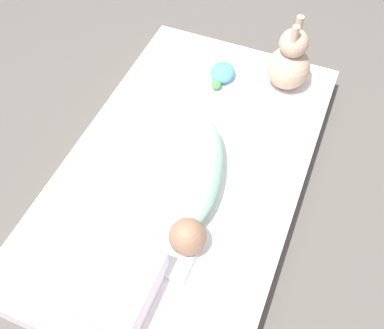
% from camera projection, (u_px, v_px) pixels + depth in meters
% --- Properties ---
extents(ground_plane, '(12.00, 12.00, 0.00)m').
position_uv_depth(ground_plane, '(186.00, 180.00, 1.92)').
color(ground_plane, '#514C47').
extents(bed_mattress, '(1.57, 0.93, 0.12)m').
position_uv_depth(bed_mattress, '(186.00, 172.00, 1.87)').
color(bed_mattress, white).
rests_on(bed_mattress, ground_plane).
extents(burp_cloth, '(0.20, 0.18, 0.02)m').
position_uv_depth(burp_cloth, '(172.00, 250.00, 1.58)').
color(burp_cloth, white).
rests_on(burp_cloth, bed_mattress).
extents(swaddled_baby, '(0.60, 0.29, 0.15)m').
position_uv_depth(swaddled_baby, '(197.00, 180.00, 1.69)').
color(swaddled_baby, '#99D6B2').
rests_on(swaddled_baby, bed_mattress).
extents(pillow, '(0.29, 0.33, 0.12)m').
position_uv_depth(pillow, '(104.00, 281.00, 1.46)').
color(pillow, white).
rests_on(pillow, bed_mattress).
extents(bunny_plush, '(0.19, 0.19, 0.34)m').
position_uv_depth(bunny_plush, '(289.00, 62.00, 1.99)').
color(bunny_plush, tan).
rests_on(bunny_plush, bed_mattress).
extents(turtle_plush, '(0.17, 0.11, 0.07)m').
position_uv_depth(turtle_plush, '(222.00, 73.00, 2.09)').
color(turtle_plush, '#4C99C6').
rests_on(turtle_plush, bed_mattress).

